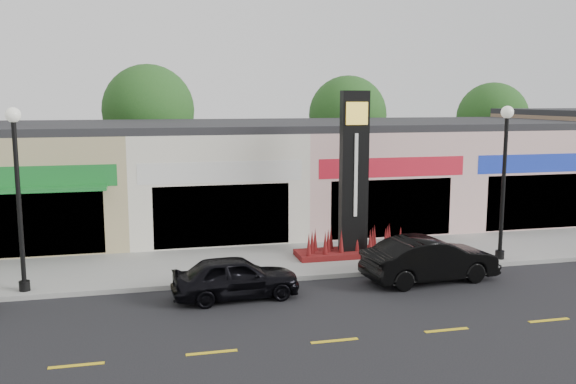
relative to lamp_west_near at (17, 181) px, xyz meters
name	(u,v)px	position (x,y,z in m)	size (l,w,h in m)	color
ground	(303,302)	(8.00, -2.50, -3.48)	(120.00, 120.00, 0.00)	black
sidewalk	(272,261)	(8.00, 1.85, -3.40)	(52.00, 4.30, 0.15)	gray
curb	(287,279)	(8.00, -0.40, -3.40)	(52.00, 0.20, 0.15)	gray
shop_beige	(47,179)	(-0.50, 8.96, -1.08)	(7.00, 10.85, 4.80)	tan
shop_cream	(208,175)	(6.50, 8.97, -1.08)	(7.00, 10.01, 4.80)	silver
shop_pink_w	(352,171)	(13.50, 8.97, -1.08)	(7.00, 10.01, 4.80)	beige
shop_pink_e	(481,167)	(20.50, 8.97, -1.08)	(7.00, 10.01, 4.80)	beige
tree_rear_west	(149,110)	(4.00, 17.00, 1.74)	(5.20, 5.20, 7.83)	#382619
tree_rear_mid	(348,115)	(16.00, 17.00, 1.41)	(4.80, 4.80, 7.29)	#382619
tree_rear_east	(492,118)	(26.00, 17.00, 1.15)	(4.60, 4.60, 6.94)	#382619
lamp_west_near	(17,181)	(0.00, 0.00, 0.00)	(0.44, 0.44, 5.47)	black
lamp_east_near	(504,167)	(16.00, 0.00, 0.00)	(0.44, 0.44, 5.47)	black
pylon_sign	(353,198)	(11.00, 1.70, -1.20)	(4.20, 1.30, 6.00)	#520E11
car_black_sedan	(236,277)	(6.15, -1.71, -2.84)	(3.75, 1.51, 1.28)	black
car_black_conv	(430,259)	(12.52, -1.47, -2.75)	(4.41, 1.54, 1.45)	black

